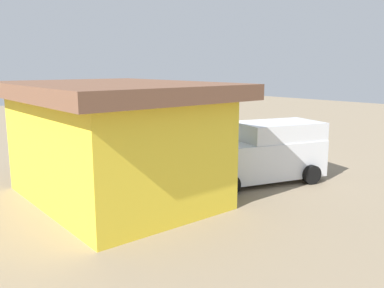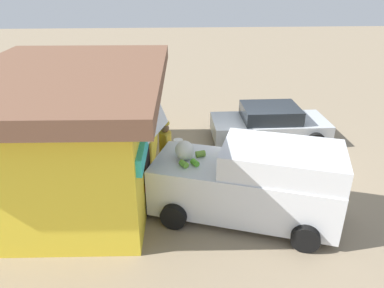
% 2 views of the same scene
% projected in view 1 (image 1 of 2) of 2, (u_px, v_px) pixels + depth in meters
% --- Properties ---
extents(ground_plane, '(60.00, 60.00, 0.00)m').
position_uv_depth(ground_plane, '(219.00, 163.00, 15.63)').
color(ground_plane, gray).
extents(storefront_bar, '(6.65, 5.03, 3.23)m').
position_uv_depth(storefront_bar, '(114.00, 139.00, 11.17)').
color(storefront_bar, yellow).
rests_on(storefront_bar, ground_plane).
extents(delivery_van, '(3.08, 4.94, 2.78)m').
position_uv_depth(delivery_van, '(260.00, 152.00, 13.00)').
color(delivery_van, silver).
rests_on(delivery_van, ground_plane).
extents(parked_sedan, '(2.13, 3.95, 1.24)m').
position_uv_depth(parked_sedan, '(204.00, 140.00, 17.25)').
color(parked_sedan, '#B2B7BC').
rests_on(parked_sedan, ground_plane).
extents(vendor_standing, '(0.56, 0.39, 1.77)m').
position_uv_depth(vendor_standing, '(178.00, 150.00, 12.98)').
color(vendor_standing, navy).
rests_on(vendor_standing, ground_plane).
extents(customer_bending, '(0.67, 0.77, 1.33)m').
position_uv_depth(customer_bending, '(217.00, 162.00, 12.26)').
color(customer_bending, navy).
rests_on(customer_bending, ground_plane).
extents(unloaded_banana_pile, '(0.78, 0.95, 0.38)m').
position_uv_depth(unloaded_banana_pile, '(166.00, 188.00, 11.88)').
color(unloaded_banana_pile, silver).
rests_on(unloaded_banana_pile, ground_plane).
extents(paint_bucket, '(0.32, 0.32, 0.32)m').
position_uv_depth(paint_bucket, '(151.00, 163.00, 14.86)').
color(paint_bucket, silver).
rests_on(paint_bucket, ground_plane).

